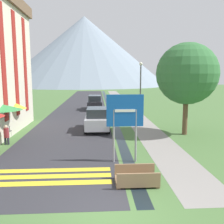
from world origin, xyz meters
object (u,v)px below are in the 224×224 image
object	(u,v)px
road_sign	(125,117)
parked_car_far	(95,102)
cafe_chair_far_right	(7,130)
person_seated_far	(6,134)
cafe_umbrella_middle_green	(3,107)
parked_car_near	(97,119)
cafe_umbrella_rear_yellow	(12,105)
footbridge	(136,178)
streetlamp	(140,89)
tree_by_path	(187,74)
cafe_chair_far_left	(7,130)

from	to	relation	value
road_sign	parked_car_far	xyz separation A→B (m)	(-1.69, 19.27, -1.39)
cafe_chair_far_right	person_seated_far	xyz separation A→B (m)	(0.60, -1.81, 0.18)
cafe_chair_far_right	cafe_umbrella_middle_green	bearing A→B (deg)	-84.76
road_sign	cafe_umbrella_middle_green	bearing A→B (deg)	149.41
parked_car_near	cafe_umbrella_rear_yellow	distance (m)	6.52
footbridge	cafe_chair_far_right	size ratio (longest dim) A/B	2.00
cafe_umbrella_rear_yellow	person_seated_far	size ratio (longest dim) A/B	1.89
parked_car_near	person_seated_far	xyz separation A→B (m)	(-5.71, -3.75, -0.21)
cafe_umbrella_middle_green	streetlamp	distance (m)	10.85
streetlamp	tree_by_path	xyz separation A→B (m)	(2.78, -3.30, 1.25)
parked_car_near	cafe_umbrella_rear_yellow	size ratio (longest dim) A/B	1.69
cafe_umbrella_middle_green	person_seated_far	size ratio (longest dim) A/B	1.96
footbridge	person_seated_far	distance (m)	9.58
cafe_chair_far_right	streetlamp	size ratio (longest dim) A/B	0.16
road_sign	tree_by_path	xyz separation A→B (m)	(5.08, 5.62, 2.15)
footbridge	person_seated_far	bearing A→B (deg)	139.78
footbridge	cafe_chair_far_right	distance (m)	11.24
road_sign	tree_by_path	world-z (taller)	tree_by_path
road_sign	parked_car_near	distance (m)	7.60
cafe_chair_far_right	person_seated_far	size ratio (longest dim) A/B	0.67
cafe_chair_far_left	person_seated_far	bearing A→B (deg)	-83.55
parked_car_far	road_sign	bearing A→B (deg)	-85.00
cafe_umbrella_middle_green	cafe_umbrella_rear_yellow	xyz separation A→B (m)	(-0.25, 2.51, -0.16)
cafe_chair_far_left	tree_by_path	size ratio (longest dim) A/B	0.13
streetlamp	tree_by_path	bearing A→B (deg)	-49.93
road_sign	cafe_umbrella_middle_green	world-z (taller)	road_sign
cafe_umbrella_middle_green	tree_by_path	xyz separation A→B (m)	(12.63, 1.16, 2.17)
road_sign	person_seated_far	size ratio (longest dim) A/B	2.73
cafe_umbrella_rear_yellow	parked_car_far	bearing A→B (deg)	63.58
parked_car_near	parked_car_far	world-z (taller)	same
cafe_umbrella_rear_yellow	tree_by_path	bearing A→B (deg)	-6.02
cafe_chair_far_right	cafe_umbrella_middle_green	world-z (taller)	cafe_umbrella_middle_green
footbridge	parked_car_far	size ratio (longest dim) A/B	0.41
parked_car_far	cafe_chair_far_right	xyz separation A→B (m)	(-6.02, -13.87, -0.40)
footbridge	parked_car_far	distance (m)	21.95
parked_car_near	cafe_umbrella_middle_green	size ratio (longest dim) A/B	1.63
streetlamp	cafe_chair_far_right	bearing A→B (deg)	-160.67
footbridge	cafe_chair_far_right	world-z (taller)	cafe_chair_far_right
cafe_chair_far_left	road_sign	bearing A→B (deg)	-46.49
cafe_umbrella_rear_yellow	streetlamp	xyz separation A→B (m)	(10.10, 1.94, 1.09)
parked_car_near	streetlamp	xyz separation A→B (m)	(3.71, 1.57, 2.29)
footbridge	parked_car_near	bearing A→B (deg)	99.15
road_sign	parked_car_far	size ratio (longest dim) A/B	0.83
parked_car_near	parked_car_far	bearing A→B (deg)	91.36
road_sign	cafe_umbrella_rear_yellow	bearing A→B (deg)	138.19
footbridge	cafe_chair_far_right	bearing A→B (deg)	134.71
cafe_umbrella_middle_green	streetlamp	xyz separation A→B (m)	(9.85, 4.46, 0.92)
parked_car_near	cafe_chair_far_right	bearing A→B (deg)	-162.91
parked_car_far	parked_car_near	bearing A→B (deg)	-88.64
cafe_umbrella_middle_green	streetlamp	bearing A→B (deg)	24.34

